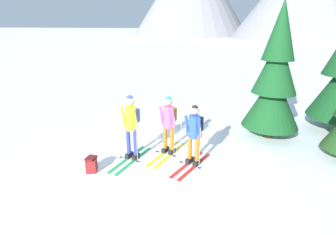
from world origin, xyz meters
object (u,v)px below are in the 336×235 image
Objects in this scene: skier_in_pink at (169,122)px; backpack_on_snow_front at (92,164)px; skier_in_yellow at (131,124)px; skier_in_blue at (194,132)px; pine_tree_near at (275,79)px.

backpack_on_snow_front is (-1.61, -1.44, -0.75)m from skier_in_pink.
skier_in_yellow is 1.66m from skier_in_blue.
skier_in_pink is 2.29m from backpack_on_snow_front.
backpack_on_snow_front is (-4.44, -3.34, -1.72)m from pine_tree_near.
pine_tree_near reaches higher than backpack_on_snow_front.
backpack_on_snow_front is (-0.74, -0.88, -0.83)m from skier_in_yellow.
skier_in_blue is at bearing -131.03° from pine_tree_near.
skier_in_yellow reaches higher than backpack_on_snow_front.
skier_in_yellow is at bearing -146.48° from pine_tree_near.
pine_tree_near is at bearing 36.90° from backpack_on_snow_front.
skier_in_yellow reaches higher than skier_in_blue.
skier_in_pink is (0.87, 0.56, -0.08)m from skier_in_yellow.
skier_in_blue is (1.66, 0.10, -0.11)m from skier_in_yellow.
skier_in_pink is 0.42× the size of pine_tree_near.
skier_in_yellow is 1.42m from backpack_on_snow_front.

